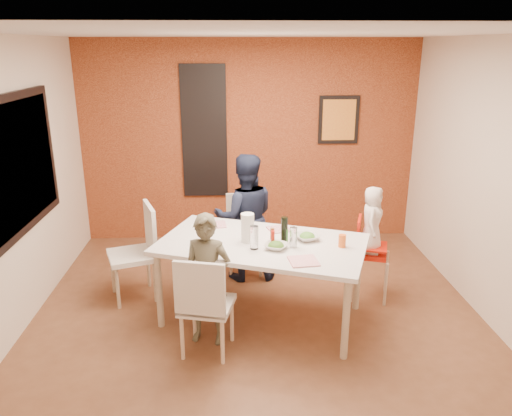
{
  "coord_description": "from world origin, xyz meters",
  "views": [
    {
      "loc": [
        -0.23,
        -4.44,
        2.6
      ],
      "look_at": [
        0.0,
        0.3,
        1.05
      ],
      "focal_mm": 35.0,
      "sensor_mm": 36.0,
      "label": 1
    }
  ],
  "objects_px": {
    "child_far": "(245,217)",
    "toddler": "(372,220)",
    "chair_near": "(204,302)",
    "child_near": "(207,280)",
    "dining_table": "(262,249)",
    "high_chair": "(367,250)",
    "chair_left": "(140,247)",
    "paper_towel_roll": "(248,228)",
    "wine_bottle": "(284,230)",
    "chair_far": "(244,228)"
  },
  "relations": [
    {
      "from": "child_far",
      "to": "toddler",
      "type": "bearing_deg",
      "value": 154.3
    },
    {
      "from": "chair_near",
      "to": "child_near",
      "type": "relative_size",
      "value": 0.77
    },
    {
      "from": "child_near",
      "to": "toddler",
      "type": "relative_size",
      "value": 1.71
    },
    {
      "from": "dining_table",
      "to": "high_chair",
      "type": "height_order",
      "value": "high_chair"
    },
    {
      "from": "chair_near",
      "to": "chair_left",
      "type": "relative_size",
      "value": 0.92
    },
    {
      "from": "child_far",
      "to": "paper_towel_roll",
      "type": "height_order",
      "value": "child_far"
    },
    {
      "from": "wine_bottle",
      "to": "toddler",
      "type": "bearing_deg",
      "value": 21.7
    },
    {
      "from": "child_near",
      "to": "chair_far",
      "type": "bearing_deg",
      "value": 90.15
    },
    {
      "from": "child_near",
      "to": "paper_towel_roll",
      "type": "xyz_separation_m",
      "value": [
        0.37,
        0.41,
        0.34
      ]
    },
    {
      "from": "paper_towel_roll",
      "to": "child_near",
      "type": "bearing_deg",
      "value": -132.64
    },
    {
      "from": "chair_far",
      "to": "child_near",
      "type": "distance_m",
      "value": 1.6
    },
    {
      "from": "wine_bottle",
      "to": "chair_left",
      "type": "bearing_deg",
      "value": 160.76
    },
    {
      "from": "dining_table",
      "to": "paper_towel_roll",
      "type": "relative_size",
      "value": 7.81
    },
    {
      "from": "dining_table",
      "to": "chair_left",
      "type": "bearing_deg",
      "value": 157.66
    },
    {
      "from": "chair_left",
      "to": "toddler",
      "type": "distance_m",
      "value": 2.45
    },
    {
      "from": "chair_left",
      "to": "paper_towel_roll",
      "type": "relative_size",
      "value": 3.63
    },
    {
      "from": "chair_far",
      "to": "paper_towel_roll",
      "type": "distance_m",
      "value": 1.23
    },
    {
      "from": "high_chair",
      "to": "wine_bottle",
      "type": "xyz_separation_m",
      "value": [
        -0.93,
        -0.39,
        0.4
      ]
    },
    {
      "from": "chair_far",
      "to": "wine_bottle",
      "type": "height_order",
      "value": "wine_bottle"
    },
    {
      "from": "chair_far",
      "to": "chair_left",
      "type": "distance_m",
      "value": 1.3
    },
    {
      "from": "chair_far",
      "to": "toddler",
      "type": "relative_size",
      "value": 1.29
    },
    {
      "from": "chair_near",
      "to": "chair_left",
      "type": "bearing_deg",
      "value": -44.32
    },
    {
      "from": "dining_table",
      "to": "wine_bottle",
      "type": "bearing_deg",
      "value": 0.86
    },
    {
      "from": "dining_table",
      "to": "high_chair",
      "type": "relative_size",
      "value": 2.47
    },
    {
      "from": "paper_towel_roll",
      "to": "chair_near",
      "type": "bearing_deg",
      "value": -121.25
    },
    {
      "from": "chair_far",
      "to": "toddler",
      "type": "distance_m",
      "value": 1.57
    },
    {
      "from": "chair_near",
      "to": "child_near",
      "type": "distance_m",
      "value": 0.26
    },
    {
      "from": "high_chair",
      "to": "wine_bottle",
      "type": "bearing_deg",
      "value": 130.3
    },
    {
      "from": "child_far",
      "to": "wine_bottle",
      "type": "distance_m",
      "value": 1.01
    },
    {
      "from": "chair_left",
      "to": "chair_far",
      "type": "bearing_deg",
      "value": 100.68
    },
    {
      "from": "chair_far",
      "to": "paper_towel_roll",
      "type": "relative_size",
      "value": 3.28
    },
    {
      "from": "dining_table",
      "to": "chair_near",
      "type": "xyz_separation_m",
      "value": [
        -0.53,
        -0.62,
        -0.21
      ]
    },
    {
      "from": "chair_near",
      "to": "chair_far",
      "type": "height_order",
      "value": "chair_near"
    },
    {
      "from": "chair_left",
      "to": "child_near",
      "type": "height_order",
      "value": "child_near"
    },
    {
      "from": "chair_left",
      "to": "child_far",
      "type": "relative_size",
      "value": 0.69
    },
    {
      "from": "chair_far",
      "to": "toddler",
      "type": "height_order",
      "value": "toddler"
    },
    {
      "from": "chair_near",
      "to": "wine_bottle",
      "type": "relative_size",
      "value": 3.81
    },
    {
      "from": "chair_far",
      "to": "wine_bottle",
      "type": "distance_m",
      "value": 1.29
    },
    {
      "from": "high_chair",
      "to": "paper_towel_roll",
      "type": "relative_size",
      "value": 3.16
    },
    {
      "from": "high_chair",
      "to": "child_near",
      "type": "relative_size",
      "value": 0.73
    },
    {
      "from": "wine_bottle",
      "to": "high_chair",
      "type": "bearing_deg",
      "value": 22.77
    },
    {
      "from": "child_near",
      "to": "chair_near",
      "type": "bearing_deg",
      "value": -80.89
    },
    {
      "from": "chair_near",
      "to": "chair_far",
      "type": "xyz_separation_m",
      "value": [
        0.39,
        1.8,
        -0.01
      ]
    },
    {
      "from": "high_chair",
      "to": "toddler",
      "type": "height_order",
      "value": "toddler"
    },
    {
      "from": "high_chair",
      "to": "child_far",
      "type": "distance_m",
      "value": 1.41
    },
    {
      "from": "high_chair",
      "to": "chair_left",
      "type": "bearing_deg",
      "value": 104.58
    },
    {
      "from": "dining_table",
      "to": "toddler",
      "type": "xyz_separation_m",
      "value": [
        1.17,
        0.38,
        0.14
      ]
    },
    {
      "from": "chair_far",
      "to": "child_far",
      "type": "xyz_separation_m",
      "value": [
        0.0,
        -0.24,
        0.22
      ]
    },
    {
      "from": "chair_left",
      "to": "paper_towel_roll",
      "type": "bearing_deg",
      "value": 46.77
    },
    {
      "from": "high_chair",
      "to": "paper_towel_roll",
      "type": "height_order",
      "value": "paper_towel_roll"
    }
  ]
}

